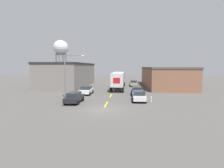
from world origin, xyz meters
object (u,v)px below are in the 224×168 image
object	(u,v)px
fire_hydrant	(151,99)
parked_car_left_near	(74,97)
semi_truck	(119,79)
street_lamp	(68,72)
parked_car_right_far	(134,83)
parked_car_left_far	(86,90)
parked_car_right_near	(139,96)
water_tower	(61,48)
parked_car_right_mid	(137,91)

from	to	relation	value
fire_hydrant	parked_car_left_near	bearing A→B (deg)	-172.71
semi_truck	street_lamp	xyz separation A→B (m)	(-7.57, -13.82, 1.91)
parked_car_right_far	parked_car_left_far	bearing A→B (deg)	-122.52
parked_car_left_far	parked_car_right_near	xyz separation A→B (m)	(9.34, -5.62, 0.00)
street_lamp	water_tower	bearing A→B (deg)	111.98
parked_car_right_far	parked_car_left_far	distance (m)	17.37
parked_car_right_far	parked_car_right_near	size ratio (longest dim) A/B	1.00
parked_car_right_far	water_tower	distance (m)	42.71
parked_car_right_near	fire_hydrant	size ratio (longest dim) A/B	4.98
parked_car_left_far	parked_car_right_near	size ratio (longest dim) A/B	1.00
parked_car_right_near	water_tower	bearing A→B (deg)	122.19
parked_car_right_mid	street_lamp	distance (m)	12.58
water_tower	fire_hydrant	size ratio (longest dim) A/B	18.74
semi_truck	parked_car_right_mid	distance (m)	10.31
semi_truck	water_tower	xyz separation A→B (m)	(-26.42, 32.88, 10.76)
street_lamp	parked_car_right_far	bearing A→B (deg)	59.33
semi_truck	parked_car_left_far	size ratio (longest dim) A/B	3.48
fire_hydrant	water_tower	bearing A→B (deg)	123.26
semi_truck	parked_car_right_near	distance (m)	15.55
fire_hydrant	parked_car_left_far	bearing A→B (deg)	150.32
parked_car_right_mid	parked_car_left_near	bearing A→B (deg)	-140.79
parked_car_left_near	street_lamp	distance (m)	5.15
semi_truck	water_tower	size ratio (longest dim) A/B	0.92
parked_car_left_far	semi_truck	bearing A→B (deg)	59.20
parked_car_left_near	fire_hydrant	bearing A→B (deg)	7.29
parked_car_right_near	water_tower	size ratio (longest dim) A/B	0.27
water_tower	street_lamp	world-z (taller)	water_tower
fire_hydrant	semi_truck	bearing A→B (deg)	109.09
parked_car_right_mid	semi_truck	bearing A→B (deg)	111.45
parked_car_left_far	street_lamp	bearing A→B (deg)	-114.00
parked_car_right_far	parked_car_left_near	size ratio (longest dim) A/B	1.00
parked_car_left_near	water_tower	size ratio (longest dim) A/B	0.27
parked_car_left_near	parked_car_right_near	bearing A→B (deg)	12.59
parked_car_right_near	fire_hydrant	xyz separation A→B (m)	(1.70, -0.67, -0.37)
parked_car_left_far	fire_hydrant	xyz separation A→B (m)	(11.04, -6.29, -0.37)
parked_car_right_far	parked_car_right_near	world-z (taller)	same
parked_car_left_far	street_lamp	distance (m)	5.93
parked_car_right_mid	parked_car_left_far	world-z (taller)	same
parked_car_right_mid	water_tower	size ratio (longest dim) A/B	0.27
parked_car_right_mid	parked_car_left_far	size ratio (longest dim) A/B	1.00
parked_car_left_far	water_tower	xyz separation A→B (m)	(-20.81, 42.28, 12.29)
parked_car_left_far	parked_car_right_near	distance (m)	10.90
parked_car_right_near	fire_hydrant	bearing A→B (deg)	-21.55
water_tower	fire_hydrant	xyz separation A→B (m)	(31.85, -48.57, -12.66)
parked_car_right_mid	water_tower	distance (m)	53.44
water_tower	fire_hydrant	bearing A→B (deg)	-56.74
fire_hydrant	parked_car_right_near	bearing A→B (deg)	158.45
parked_car_right_far	parked_car_left_near	bearing A→B (deg)	-112.67
water_tower	street_lamp	xyz separation A→B (m)	(18.85, -46.70, -8.85)
semi_truck	parked_car_right_far	distance (m)	6.61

